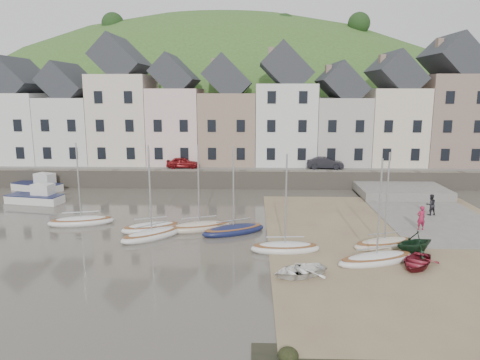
{
  "coord_description": "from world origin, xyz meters",
  "views": [
    {
      "loc": [
        1.05,
        -28.09,
        9.77
      ],
      "look_at": [
        0.0,
        6.0,
        3.0
      ],
      "focal_mm": 33.71,
      "sensor_mm": 36.0,
      "label": 1
    }
  ],
  "objects_px": {
    "car_left": "(183,163)",
    "person_dark": "(431,205)",
    "person_red": "(421,218)",
    "car_right": "(325,163)",
    "rowboat_white": "(299,270)",
    "rowboat_green": "(414,242)",
    "rowboat_red": "(416,262)",
    "sailboat_0": "(81,221)"
  },
  "relations": [
    {
      "from": "car_left",
      "to": "person_dark",
      "type": "bearing_deg",
      "value": -122.55
    },
    {
      "from": "person_red",
      "to": "car_right",
      "type": "relative_size",
      "value": 0.45
    },
    {
      "from": "person_dark",
      "to": "rowboat_white",
      "type": "bearing_deg",
      "value": 33.22
    },
    {
      "from": "rowboat_green",
      "to": "rowboat_red",
      "type": "relative_size",
      "value": 0.91
    },
    {
      "from": "rowboat_green",
      "to": "rowboat_red",
      "type": "bearing_deg",
      "value": -40.45
    },
    {
      "from": "rowboat_red",
      "to": "person_red",
      "type": "distance_m",
      "value": 7.32
    },
    {
      "from": "rowboat_white",
      "to": "car_right",
      "type": "bearing_deg",
      "value": 143.79
    },
    {
      "from": "rowboat_red",
      "to": "rowboat_green",
      "type": "bearing_deg",
      "value": 107.23
    },
    {
      "from": "sailboat_0",
      "to": "rowboat_white",
      "type": "relative_size",
      "value": 2.12
    },
    {
      "from": "rowboat_green",
      "to": "rowboat_red",
      "type": "height_order",
      "value": "rowboat_green"
    },
    {
      "from": "car_left",
      "to": "car_right",
      "type": "distance_m",
      "value": 15.24
    },
    {
      "from": "rowboat_white",
      "to": "person_dark",
      "type": "height_order",
      "value": "person_dark"
    },
    {
      "from": "sailboat_0",
      "to": "car_left",
      "type": "distance_m",
      "value": 16.69
    },
    {
      "from": "person_red",
      "to": "rowboat_red",
      "type": "bearing_deg",
      "value": 56.19
    },
    {
      "from": "car_right",
      "to": "rowboat_green",
      "type": "bearing_deg",
      "value": -169.41
    },
    {
      "from": "rowboat_white",
      "to": "rowboat_red",
      "type": "relative_size",
      "value": 1.01
    },
    {
      "from": "rowboat_red",
      "to": "person_red",
      "type": "xyz_separation_m",
      "value": [
        2.65,
        6.79,
        0.63
      ]
    },
    {
      "from": "sailboat_0",
      "to": "car_left",
      "type": "height_order",
      "value": "sailboat_0"
    },
    {
      "from": "person_red",
      "to": "car_left",
      "type": "distance_m",
      "value": 25.63
    },
    {
      "from": "sailboat_0",
      "to": "car_right",
      "type": "relative_size",
      "value": 1.64
    },
    {
      "from": "rowboat_white",
      "to": "sailboat_0",
      "type": "bearing_deg",
      "value": -145.56
    },
    {
      "from": "sailboat_0",
      "to": "rowboat_green",
      "type": "bearing_deg",
      "value": -13.86
    },
    {
      "from": "rowboat_white",
      "to": "car_left",
      "type": "bearing_deg",
      "value": 177.5
    },
    {
      "from": "sailboat_0",
      "to": "person_dark",
      "type": "xyz_separation_m",
      "value": [
        26.78,
        3.01,
        0.7
      ]
    },
    {
      "from": "sailboat_0",
      "to": "person_dark",
      "type": "bearing_deg",
      "value": 6.4
    },
    {
      "from": "rowboat_green",
      "to": "person_dark",
      "type": "relative_size",
      "value": 1.6
    },
    {
      "from": "sailboat_0",
      "to": "car_left",
      "type": "xyz_separation_m",
      "value": [
        5.17,
        15.75,
        1.93
      ]
    },
    {
      "from": "rowboat_white",
      "to": "person_red",
      "type": "bearing_deg",
      "value": 106.95
    },
    {
      "from": "sailboat_0",
      "to": "person_dark",
      "type": "height_order",
      "value": "sailboat_0"
    },
    {
      "from": "rowboat_white",
      "to": "rowboat_green",
      "type": "height_order",
      "value": "rowboat_green"
    },
    {
      "from": "sailboat_0",
      "to": "car_right",
      "type": "xyz_separation_m",
      "value": [
        20.41,
        15.75,
        1.97
      ]
    },
    {
      "from": "rowboat_green",
      "to": "person_red",
      "type": "height_order",
      "value": "person_red"
    },
    {
      "from": "rowboat_green",
      "to": "car_left",
      "type": "bearing_deg",
      "value": -165.68
    },
    {
      "from": "car_right",
      "to": "rowboat_red",
      "type": "bearing_deg",
      "value": -171.38
    },
    {
      "from": "rowboat_red",
      "to": "person_dark",
      "type": "distance_m",
      "value": 11.76
    },
    {
      "from": "rowboat_red",
      "to": "car_left",
      "type": "distance_m",
      "value": 28.9
    },
    {
      "from": "sailboat_0",
      "to": "rowboat_white",
      "type": "height_order",
      "value": "sailboat_0"
    },
    {
      "from": "sailboat_0",
      "to": "car_right",
      "type": "distance_m",
      "value": 25.86
    },
    {
      "from": "person_red",
      "to": "car_left",
      "type": "relative_size",
      "value": 0.5
    },
    {
      "from": "rowboat_green",
      "to": "car_right",
      "type": "bearing_deg",
      "value": 160.86
    },
    {
      "from": "rowboat_white",
      "to": "person_dark",
      "type": "xyz_separation_m",
      "value": [
        11.53,
        12.19,
        0.59
      ]
    },
    {
      "from": "person_dark",
      "to": "car_left",
      "type": "xyz_separation_m",
      "value": [
        -21.6,
        12.74,
        1.24
      ]
    }
  ]
}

